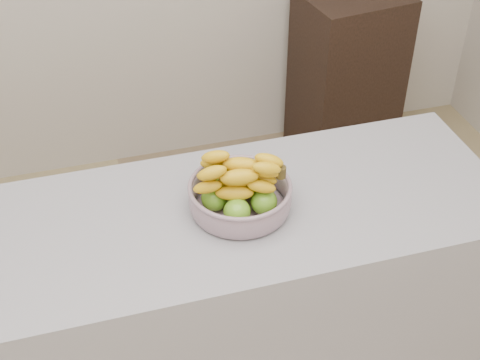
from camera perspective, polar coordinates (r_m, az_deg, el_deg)
name	(u,v)px	position (r m, az deg, el deg)	size (l,w,h in m)	color
counter	(171,330)	(2.16, -5.93, -12.62)	(2.00, 0.60, 0.90)	gray
cabinet	(346,77)	(3.48, 9.06, 8.71)	(0.48, 0.39, 0.87)	black
fruit_bowl	(240,193)	(1.83, -0.01, -1.08)	(0.29, 0.29, 0.17)	#A8B6CA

